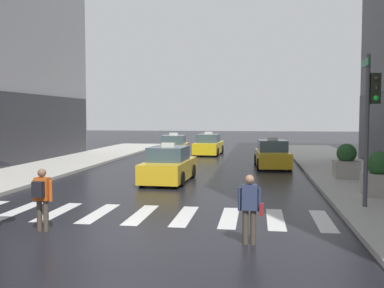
# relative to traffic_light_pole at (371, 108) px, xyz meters

# --- Properties ---
(ground_plane) EXTENTS (160.00, 160.00, 0.00)m
(ground_plane) POSITION_rel_traffic_light_pole_xyz_m (-7.01, -4.53, -3.26)
(ground_plane) COLOR black
(crosswalk_markings) EXTENTS (11.30, 2.80, 0.01)m
(crosswalk_markings) POSITION_rel_traffic_light_pole_xyz_m (-7.01, -1.53, -3.25)
(crosswalk_markings) COLOR silver
(crosswalk_markings) RESTS_ON ground
(traffic_light_pole) EXTENTS (0.44, 0.84, 4.80)m
(traffic_light_pole) POSITION_rel_traffic_light_pole_xyz_m (0.00, 0.00, 0.00)
(traffic_light_pole) COLOR #47474C
(traffic_light_pole) RESTS_ON curb_right
(taxi_lead) EXTENTS (2.05, 4.60, 1.80)m
(taxi_lead) POSITION_rel_traffic_light_pole_xyz_m (-7.52, 5.35, -2.53)
(taxi_lead) COLOR gold
(taxi_lead) RESTS_ON ground
(taxi_second) EXTENTS (2.13, 4.63, 1.80)m
(taxi_second) POSITION_rel_traffic_light_pole_xyz_m (-2.62, 11.77, -2.53)
(taxi_second) COLOR gold
(taxi_second) RESTS_ON ground
(taxi_third) EXTENTS (2.12, 4.63, 1.80)m
(taxi_third) POSITION_rel_traffic_light_pole_xyz_m (-9.55, 17.30, -2.53)
(taxi_third) COLOR gold
(taxi_third) RESTS_ON ground
(taxi_fourth) EXTENTS (2.10, 4.62, 1.80)m
(taxi_fourth) POSITION_rel_traffic_light_pole_xyz_m (-7.26, 19.88, -2.53)
(taxi_fourth) COLOR yellow
(taxi_fourth) RESTS_ON ground
(pedestrian_with_backpack) EXTENTS (0.55, 0.43, 1.65)m
(pedestrian_with_backpack) POSITION_rel_traffic_light_pole_xyz_m (-9.06, -3.83, -2.29)
(pedestrian_with_backpack) COLOR #473D33
(pedestrian_with_backpack) RESTS_ON ground
(pedestrian_with_handbag) EXTENTS (0.60, 0.24, 1.65)m
(pedestrian_with_handbag) POSITION_rel_traffic_light_pole_xyz_m (-3.66, -4.22, -2.32)
(pedestrian_with_handbag) COLOR #473D33
(pedestrian_with_handbag) RESTS_ON ground
(planter_near_corner) EXTENTS (1.10, 1.10, 1.60)m
(planter_near_corner) POSITION_rel_traffic_light_pole_xyz_m (0.86, 2.12, -2.38)
(planter_near_corner) COLOR #A8A399
(planter_near_corner) RESTS_ON curb_right
(planter_mid_block) EXTENTS (1.10, 1.10, 1.60)m
(planter_mid_block) POSITION_rel_traffic_light_pole_xyz_m (0.60, 6.73, -2.38)
(planter_mid_block) COLOR #A8A399
(planter_mid_block) RESTS_ON curb_right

